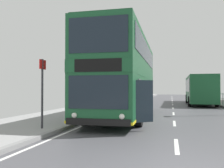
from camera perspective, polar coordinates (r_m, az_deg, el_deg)
double_decker_bus_main at (r=14.45m, az=2.97°, el=1.78°), size 3.32×11.53×4.52m
background_bus_far_lane at (r=27.28m, az=19.43°, el=-1.14°), size 2.73×9.95×2.91m
bus_stop_sign_near at (r=9.82m, az=-15.66°, el=-0.36°), size 0.08×0.44×2.62m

